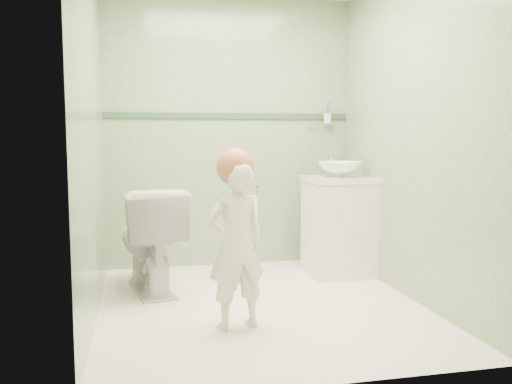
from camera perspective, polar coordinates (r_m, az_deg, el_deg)
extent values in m
plane|color=white|center=(3.87, 0.49, -11.79)|extent=(2.50, 2.50, 0.00)
cube|color=gray|center=(4.91, -2.78, 6.23)|extent=(2.20, 0.04, 2.40)
cube|color=gray|center=(2.48, 7.02, 6.27)|extent=(2.20, 0.04, 2.40)
cube|color=gray|center=(3.60, -16.92, 6.00)|extent=(0.04, 2.50, 2.40)
cube|color=gray|center=(4.07, 15.85, 6.02)|extent=(0.04, 2.50, 2.40)
cube|color=#345334|center=(4.90, -2.77, 7.98)|extent=(2.20, 0.02, 0.05)
cube|color=white|center=(4.67, 8.66, -3.70)|extent=(0.52, 0.50, 0.80)
cube|color=white|center=(4.62, 8.75, 1.32)|extent=(0.54, 0.52, 0.04)
imported|color=white|center=(4.61, 8.76, 2.36)|extent=(0.37, 0.37, 0.13)
cylinder|color=silver|center=(4.79, 7.91, 3.19)|extent=(0.03, 0.03, 0.18)
cylinder|color=silver|center=(4.74, 8.14, 4.12)|extent=(0.02, 0.12, 0.02)
cylinder|color=silver|center=(5.07, 6.78, 7.09)|extent=(0.26, 0.02, 0.02)
cylinder|color=silver|center=(5.07, 7.51, 7.65)|extent=(0.07, 0.07, 0.09)
cylinder|color=blue|center=(5.07, 7.45, 8.44)|extent=(0.01, 0.01, 0.17)
cylinder|color=red|center=(5.08, 7.59, 8.44)|extent=(0.01, 0.01, 0.17)
cylinder|color=red|center=(5.09, 7.57, 8.43)|extent=(0.01, 0.01, 0.17)
cylinder|color=purple|center=(5.07, 7.59, 8.44)|extent=(0.01, 0.01, 0.17)
imported|color=white|center=(4.20, -11.09, -4.87)|extent=(0.58, 0.85, 0.80)
imported|color=silver|center=(3.32, -2.11, -5.65)|extent=(0.42, 0.32, 1.03)
sphere|color=#BF6346|center=(3.28, -2.22, 2.65)|extent=(0.23, 0.23, 0.23)
cylinder|color=#109263|center=(3.18, 0.11, 0.29)|extent=(0.05, 0.14, 0.06)
cube|color=white|center=(3.20, -1.24, 1.03)|extent=(0.03, 0.03, 0.02)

